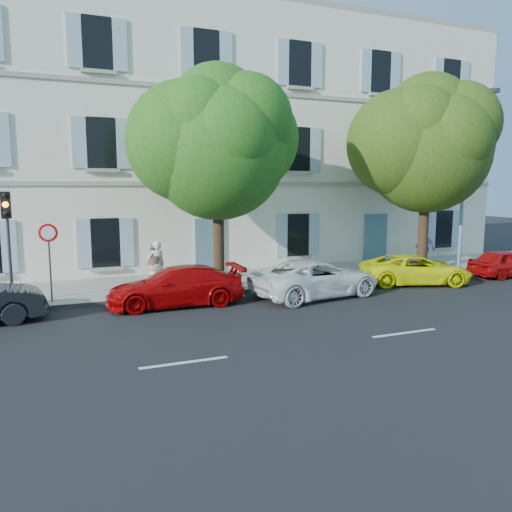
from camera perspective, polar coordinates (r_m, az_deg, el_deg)
name	(u,v)px	position (r m, az deg, el deg)	size (l,w,h in m)	color
ground	(328,301)	(17.21, 8.26, -5.16)	(90.00, 90.00, 0.00)	black
sidewalk	(275,277)	(21.07, 2.15, -2.46)	(36.00, 4.50, 0.15)	#A09E96
kerb	(298,287)	(19.14, 4.82, -3.52)	(36.00, 0.16, 0.16)	#9E998E
building	(229,145)	(26.15, -3.09, 12.59)	(28.00, 7.00, 12.00)	white
car_red_coupe	(176,286)	(16.53, -9.15, -3.43)	(1.81, 4.45, 1.29)	#AB0406
car_white_coupe	(316,278)	(17.75, 6.88, -2.55)	(2.19, 4.75, 1.32)	white
car_yellow_supercar	(416,269)	(20.91, 17.83, -1.46)	(1.99, 4.31, 1.20)	#F8FF0A
car_red_hatchback	(506,263)	(24.13, 26.67, -0.71)	(1.41, 3.50, 1.19)	#AF0B0A
tree_left	(218,150)	(18.24, -4.40, 11.96)	(5.02, 5.02, 7.78)	#3A2819
tree_right	(427,151)	(22.91, 18.94, 11.29)	(5.29, 5.29, 8.16)	#3A2819
traffic_light	(7,223)	(17.37, -26.56, 3.35)	(0.29, 0.40, 3.58)	#383A3D
road_sign	(49,246)	(17.32, -22.59, 1.09)	(0.59, 0.08, 2.55)	#383A3D
street_lamp	(467,171)	(23.78, 22.93, 8.91)	(0.25, 1.64, 7.74)	#7293BF
pedestrian_a	(157,265)	(18.59, -11.30, -1.01)	(0.64, 0.42, 1.77)	silver
pedestrian_b	(155,266)	(18.72, -11.52, -1.09)	(0.82, 0.64, 1.68)	tan
pedestrian_c	(425,247)	(24.81, 18.75, 0.93)	(1.03, 0.43, 1.76)	#484984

